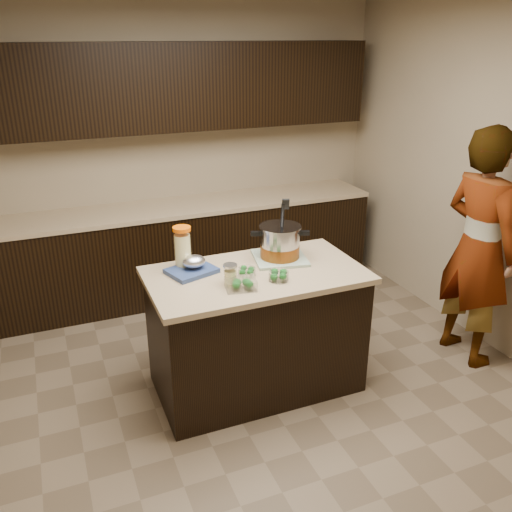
{
  "coord_description": "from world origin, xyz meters",
  "views": [
    {
      "loc": [
        -1.26,
        -3.08,
        2.39
      ],
      "look_at": [
        0.0,
        0.0,
        1.02
      ],
      "focal_mm": 38.0,
      "sensor_mm": 36.0,
      "label": 1
    }
  ],
  "objects_px": {
    "island": "(256,330)",
    "lemonade_pitcher": "(183,250)",
    "person": "(479,248)",
    "stock_pot": "(280,244)"
  },
  "relations": [
    {
      "from": "island",
      "to": "lemonade_pitcher",
      "type": "relative_size",
      "value": 4.92
    },
    {
      "from": "island",
      "to": "person",
      "type": "bearing_deg",
      "value": -7.88
    },
    {
      "from": "island",
      "to": "stock_pot",
      "type": "relative_size",
      "value": 3.5
    },
    {
      "from": "island",
      "to": "stock_pot",
      "type": "height_order",
      "value": "stock_pot"
    },
    {
      "from": "island",
      "to": "person",
      "type": "distance_m",
      "value": 1.78
    },
    {
      "from": "stock_pot",
      "to": "lemonade_pitcher",
      "type": "distance_m",
      "value": 0.68
    },
    {
      "from": "island",
      "to": "person",
      "type": "relative_size",
      "value": 0.8
    },
    {
      "from": "island",
      "to": "stock_pot",
      "type": "bearing_deg",
      "value": 31.63
    },
    {
      "from": "lemonade_pitcher",
      "to": "stock_pot",
      "type": "bearing_deg",
      "value": -8.23
    },
    {
      "from": "stock_pot",
      "to": "lemonade_pitcher",
      "type": "bearing_deg",
      "value": -168.01
    }
  ]
}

